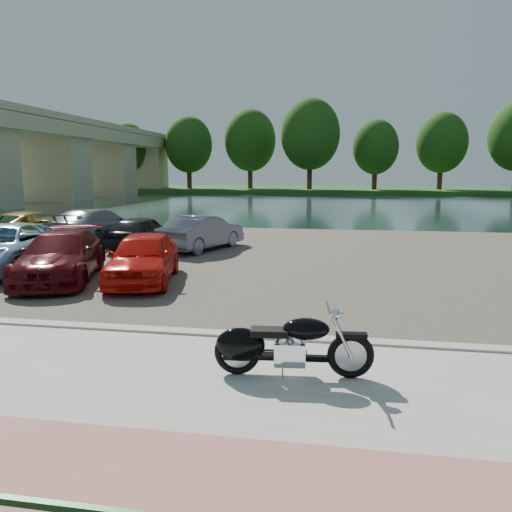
# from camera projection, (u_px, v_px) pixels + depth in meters

# --- Properties ---
(ground) EXTENTS (200.00, 200.00, 0.00)m
(ground) POSITION_uv_depth(u_px,v_px,m) (217.00, 387.00, 7.18)
(ground) COLOR #595447
(ground) RESTS_ON ground
(promenade) EXTENTS (60.00, 6.00, 0.10)m
(promenade) POSITION_uv_depth(u_px,v_px,m) (197.00, 416.00, 6.20)
(promenade) COLOR #9E9B95
(promenade) RESTS_ON ground
(pink_path) EXTENTS (60.00, 2.00, 0.01)m
(pink_path) POSITION_uv_depth(u_px,v_px,m) (152.00, 486.00, 4.74)
(pink_path) COLOR #AA6560
(pink_path) RESTS_ON promenade
(kerb) EXTENTS (60.00, 0.30, 0.14)m
(kerb) POSITION_uv_depth(u_px,v_px,m) (244.00, 337.00, 9.12)
(kerb) COLOR #9E9B95
(kerb) RESTS_ON ground
(parking_lot) EXTENTS (60.00, 18.00, 0.04)m
(parking_lot) POSITION_uv_depth(u_px,v_px,m) (293.00, 258.00, 17.87)
(parking_lot) COLOR #453E38
(parking_lot) RESTS_ON ground
(river) EXTENTS (120.00, 40.00, 0.00)m
(river) POSITION_uv_depth(u_px,v_px,m) (324.00, 205.00, 46.04)
(river) COLOR #182B29
(river) RESTS_ON ground
(far_bank) EXTENTS (120.00, 24.00, 0.60)m
(far_bank) POSITION_uv_depth(u_px,v_px,m) (332.00, 190.00, 77.08)
(far_bank) COLOR #1D4418
(far_bank) RESTS_ON ground
(bridge) EXTENTS (7.00, 56.00, 8.55)m
(bridge) POSITION_uv_depth(u_px,v_px,m) (49.00, 147.00, 50.84)
(bridge) COLOR tan
(bridge) RESTS_ON ground
(far_trees) EXTENTS (70.25, 10.68, 12.52)m
(far_trees) POSITION_uv_depth(u_px,v_px,m) (364.00, 139.00, 69.11)
(far_trees) COLOR #392114
(far_trees) RESTS_ON far_bank
(motorcycle) EXTENTS (2.33, 0.75, 1.05)m
(motorcycle) POSITION_uv_depth(u_px,v_px,m) (278.00, 345.00, 7.26)
(motorcycle) COLOR black
(motorcycle) RESTS_ON promenade
(car_2) EXTENTS (3.11, 5.46, 1.44)m
(car_2) POSITION_uv_depth(u_px,v_px,m) (2.00, 248.00, 15.25)
(car_2) COLOR #9BC2E2
(car_2) RESTS_ON parking_lot
(car_3) EXTENTS (3.23, 5.05, 1.36)m
(car_3) POSITION_uv_depth(u_px,v_px,m) (61.00, 256.00, 14.01)
(car_3) COLOR #4F0B11
(car_3) RESTS_ON parking_lot
(car_4) EXTENTS (2.45, 4.32, 1.39)m
(car_4) POSITION_uv_depth(u_px,v_px,m) (143.00, 257.00, 13.73)
(car_4) COLOR red
(car_4) RESTS_ON parking_lot
(car_6) EXTENTS (2.72, 5.22, 1.40)m
(car_6) POSITION_uv_depth(u_px,v_px,m) (31.00, 228.00, 20.87)
(car_6) COLOR olive
(car_6) RESTS_ON parking_lot
(car_7) EXTENTS (2.50, 5.32, 1.50)m
(car_7) POSITION_uv_depth(u_px,v_px,m) (95.00, 226.00, 21.11)
(car_7) COLOR gray
(car_7) RESTS_ON parking_lot
(car_8) EXTENTS (1.76, 3.92, 1.31)m
(car_8) POSITION_uv_depth(u_px,v_px,m) (141.00, 232.00, 19.85)
(car_8) COLOR black
(car_8) RESTS_ON parking_lot
(car_9) EXTENTS (2.67, 4.33, 1.35)m
(car_9) POSITION_uv_depth(u_px,v_px,m) (202.00, 232.00, 19.51)
(car_9) COLOR slate
(car_9) RESTS_ON parking_lot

